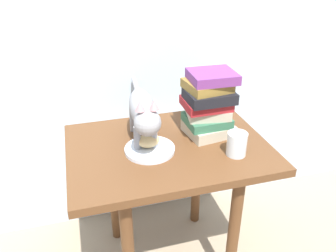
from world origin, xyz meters
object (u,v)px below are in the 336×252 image
object	(u,v)px
cat	(143,111)
side_table	(168,166)
plate	(150,149)
book_stack	(208,104)
bread_roll	(149,140)
candle_jar	(237,145)

from	to	relation	value
cat	side_table	bearing A→B (deg)	-25.29
plate	book_stack	xyz separation A→B (m)	(0.24, 0.07, 0.12)
book_stack	bread_roll	bearing A→B (deg)	-167.04
side_table	cat	distance (m)	0.25
bread_roll	cat	distance (m)	0.11
plate	cat	size ratio (longest dim) A/B	0.38
candle_jar	bread_roll	bearing A→B (deg)	158.50
cat	candle_jar	xyz separation A→B (m)	(0.30, -0.16, -0.09)
book_stack	side_table	bearing A→B (deg)	-165.59
side_table	cat	world-z (taller)	cat
book_stack	candle_jar	bearing A→B (deg)	-75.83
bread_roll	candle_jar	bearing A→B (deg)	-21.50
plate	cat	bearing A→B (deg)	97.13
bread_roll	candle_jar	distance (m)	0.31
book_stack	candle_jar	size ratio (longest dim) A/B	2.96
plate	book_stack	distance (m)	0.28
side_table	plate	size ratio (longest dim) A/B	4.07
side_table	book_stack	bearing A→B (deg)	14.41
book_stack	cat	bearing A→B (deg)	-178.86
plate	cat	xyz separation A→B (m)	(-0.01, 0.06, 0.13)
plate	bread_roll	distance (m)	0.03
cat	book_stack	distance (m)	0.25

